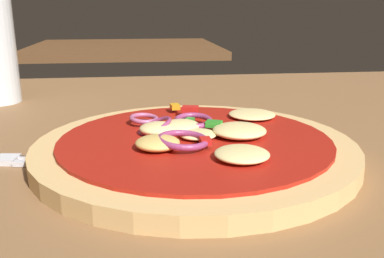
% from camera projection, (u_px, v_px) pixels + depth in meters
% --- Properties ---
extents(dining_table, '(1.50, 0.92, 0.03)m').
position_uv_depth(dining_table, '(171.00, 168.00, 0.39)').
color(dining_table, brown).
rests_on(dining_table, ground).
extents(pizza, '(0.28, 0.28, 0.03)m').
position_uv_depth(pizza, '(196.00, 146.00, 0.38)').
color(pizza, tan).
rests_on(pizza, dining_table).
extents(background_table, '(0.64, 0.57, 0.03)m').
position_uv_depth(background_table, '(125.00, 49.00, 1.50)').
color(background_table, brown).
rests_on(background_table, ground).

